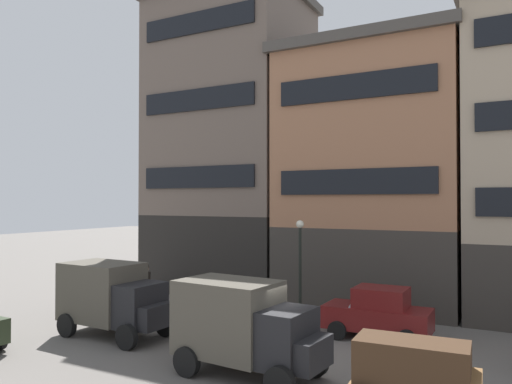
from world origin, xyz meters
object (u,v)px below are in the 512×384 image
(delivery_truck_near, at_px, (245,325))
(sedan_light, at_px, (378,313))
(cargo_wagon, at_px, (414,381))
(pedestrian_officer, at_px, (147,282))
(streetlamp_curbside, at_px, (300,256))
(delivery_truck_far, at_px, (113,297))

(delivery_truck_near, distance_m, sedan_light, 5.97)
(delivery_truck_near, bearing_deg, cargo_wagon, -16.02)
(pedestrian_officer, distance_m, streetlamp_curbside, 8.25)
(cargo_wagon, height_order, delivery_truck_near, delivery_truck_near)
(delivery_truck_near, distance_m, pedestrian_officer, 11.21)
(cargo_wagon, relative_size, delivery_truck_far, 0.67)
(delivery_truck_far, xyz_separation_m, sedan_light, (8.59, 4.19, -0.51))
(cargo_wagon, relative_size, delivery_truck_near, 0.66)
(delivery_truck_far, height_order, streetlamp_curbside, streetlamp_curbside)
(pedestrian_officer, bearing_deg, delivery_truck_near, -35.30)
(cargo_wagon, xyz_separation_m, pedestrian_officer, (-13.99, 7.86, -0.17))
(delivery_truck_near, xyz_separation_m, streetlamp_curbside, (-1.06, 6.42, 1.25))
(pedestrian_officer, bearing_deg, sedan_light, -5.02)
(delivery_truck_near, height_order, pedestrian_officer, delivery_truck_near)
(cargo_wagon, distance_m, delivery_truck_far, 11.40)
(delivery_truck_far, bearing_deg, streetlamp_curbside, 44.89)
(delivery_truck_near, xyz_separation_m, delivery_truck_far, (-6.24, 1.27, 0.00))
(sedan_light, bearing_deg, streetlamp_curbside, 164.24)
(delivery_truck_near, bearing_deg, sedan_light, 66.70)
(delivery_truck_near, relative_size, pedestrian_officer, 2.49)
(delivery_truck_near, height_order, delivery_truck_far, same)
(delivery_truck_far, bearing_deg, sedan_light, 26.03)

